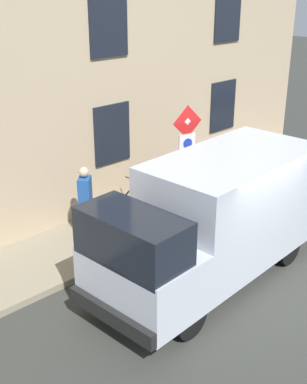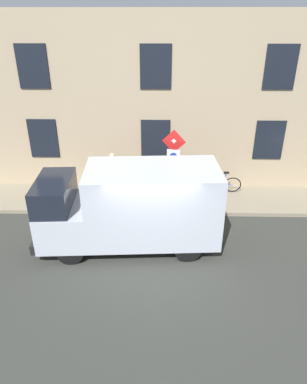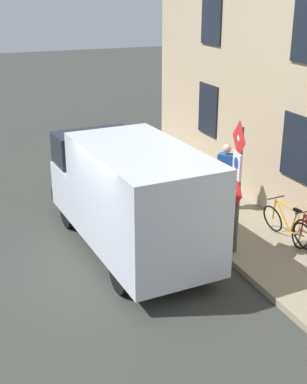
{
  "view_description": "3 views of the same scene",
  "coord_description": "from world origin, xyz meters",
  "px_view_note": "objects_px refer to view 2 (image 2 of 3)",
  "views": [
    {
      "loc": [
        -5.01,
        7.64,
        5.75
      ],
      "look_at": [
        2.5,
        0.55,
        1.34
      ],
      "focal_mm": 47.58,
      "sensor_mm": 36.0,
      "label": 1
    },
    {
      "loc": [
        -8.12,
        -0.23,
        6.29
      ],
      "look_at": [
        1.51,
        0.0,
        1.4
      ],
      "focal_mm": 32.45,
      "sensor_mm": 36.0,
      "label": 2
    },
    {
      "loc": [
        -2.85,
        -9.42,
        5.52
      ],
      "look_at": [
        1.37,
        0.78,
        1.22
      ],
      "focal_mm": 49.44,
      "sensor_mm": 36.0,
      "label": 3
    }
  ],
  "objects_px": {
    "delivery_van": "(132,206)",
    "bicycle_blue": "(219,183)",
    "bicycle_red": "(195,183)",
    "sign_post_stacked": "(173,163)",
    "litter_bin": "(117,196)",
    "bicycle_orange": "(171,183)",
    "pedestrian": "(113,173)"
  },
  "relations": [
    {
      "from": "bicycle_blue",
      "to": "pedestrian",
      "type": "distance_m",
      "value": 4.09
    },
    {
      "from": "bicycle_blue",
      "to": "bicycle_red",
      "type": "relative_size",
      "value": 1.0
    },
    {
      "from": "pedestrian",
      "to": "litter_bin",
      "type": "xyz_separation_m",
      "value": [
        -0.89,
        -0.22,
        -0.48
      ]
    },
    {
      "from": "bicycle_orange",
      "to": "delivery_van",
      "type": "bearing_deg",
      "value": 65.08
    },
    {
      "from": "bicycle_blue",
      "to": "bicycle_red",
      "type": "distance_m",
      "value": 0.93
    },
    {
      "from": "sign_post_stacked",
      "to": "bicycle_orange",
      "type": "height_order",
      "value": "sign_post_stacked"
    },
    {
      "from": "litter_bin",
      "to": "sign_post_stacked",
      "type": "bearing_deg",
      "value": -94.26
    },
    {
      "from": "bicycle_red",
      "to": "litter_bin",
      "type": "height_order",
      "value": "litter_bin"
    },
    {
      "from": "bicycle_blue",
      "to": "bicycle_orange",
      "type": "distance_m",
      "value": 1.86
    },
    {
      "from": "bicycle_orange",
      "to": "bicycle_blue",
      "type": "bearing_deg",
      "value": 175.19
    },
    {
      "from": "delivery_van",
      "to": "bicycle_red",
      "type": "relative_size",
      "value": 3.17
    },
    {
      "from": "bicycle_blue",
      "to": "bicycle_orange",
      "type": "relative_size",
      "value": 1.0
    },
    {
      "from": "sign_post_stacked",
      "to": "litter_bin",
      "type": "distance_m",
      "value": 2.39
    },
    {
      "from": "bicycle_orange",
      "to": "pedestrian",
      "type": "xyz_separation_m",
      "value": [
        -0.39,
        2.17,
        0.56
      ]
    },
    {
      "from": "sign_post_stacked",
      "to": "delivery_van",
      "type": "distance_m",
      "value": 2.34
    },
    {
      "from": "bicycle_red",
      "to": "pedestrian",
      "type": "height_order",
      "value": "pedestrian"
    },
    {
      "from": "delivery_van",
      "to": "bicycle_blue",
      "type": "xyz_separation_m",
      "value": [
        3.32,
        -3.07,
        -0.82
      ]
    },
    {
      "from": "bicycle_red",
      "to": "litter_bin",
      "type": "relative_size",
      "value": 1.91
    },
    {
      "from": "bicycle_red",
      "to": "bicycle_blue",
      "type": "bearing_deg",
      "value": -174.56
    },
    {
      "from": "pedestrian",
      "to": "sign_post_stacked",
      "type": "bearing_deg",
      "value": 21.34
    },
    {
      "from": "sign_post_stacked",
      "to": "litter_bin",
      "type": "height_order",
      "value": "sign_post_stacked"
    },
    {
      "from": "sign_post_stacked",
      "to": "bicycle_red",
      "type": "xyz_separation_m",
      "value": [
        1.42,
        -0.9,
        -1.4
      ]
    },
    {
      "from": "bicycle_blue",
      "to": "litter_bin",
      "type": "relative_size",
      "value": 1.91
    },
    {
      "from": "bicycle_orange",
      "to": "pedestrian",
      "type": "height_order",
      "value": "pedestrian"
    },
    {
      "from": "sign_post_stacked",
      "to": "litter_bin",
      "type": "relative_size",
      "value": 3.12
    },
    {
      "from": "delivery_van",
      "to": "bicycle_orange",
      "type": "distance_m",
      "value": 3.63
    },
    {
      "from": "bicycle_orange",
      "to": "pedestrian",
      "type": "bearing_deg",
      "value": 5.29
    },
    {
      "from": "bicycle_blue",
      "to": "pedestrian",
      "type": "bearing_deg",
      "value": 9.01
    },
    {
      "from": "sign_post_stacked",
      "to": "bicycle_blue",
      "type": "distance_m",
      "value": 2.71
    },
    {
      "from": "bicycle_blue",
      "to": "litter_bin",
      "type": "bearing_deg",
      "value": 22.0
    },
    {
      "from": "bicycle_red",
      "to": "bicycle_orange",
      "type": "distance_m",
      "value": 0.93
    },
    {
      "from": "sign_post_stacked",
      "to": "litter_bin",
      "type": "xyz_separation_m",
      "value": [
        0.15,
        1.98,
        -1.32
      ]
    }
  ]
}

